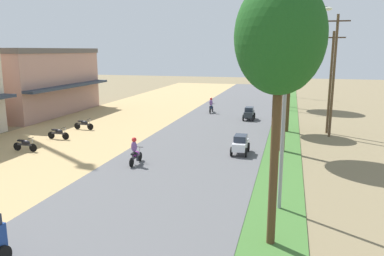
{
  "coord_description": "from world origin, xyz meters",
  "views": [
    {
      "loc": [
        6.02,
        -4.52,
        6.72
      ],
      "look_at": [
        0.11,
        17.83,
        1.89
      ],
      "focal_mm": 34.99,
      "sensor_mm": 36.0,
      "label": 1
    }
  ],
  "objects_px": {
    "motorbike_foreground_rider": "(135,152)",
    "utility_pole_far": "(334,75)",
    "median_tree_third": "(289,72)",
    "car_hatchback_charcoal": "(249,113)",
    "streetlamp_mid": "(290,72)",
    "parked_motorbike_third": "(25,144)",
    "streetlamp_far": "(290,64)",
    "streetlamp_near": "(285,97)",
    "median_tree_nearest": "(280,38)",
    "parked_motorbike_fourth": "(59,133)",
    "utility_pole_near": "(330,81)",
    "median_tree_fourth": "(290,37)",
    "median_tree_second": "(288,24)",
    "car_hatchback_white": "(240,144)",
    "parked_motorbike_fifth": "(84,124)",
    "motorbike_ahead_second": "(211,106)"
  },
  "relations": [
    {
      "from": "motorbike_foreground_rider",
      "to": "utility_pole_far",
      "type": "bearing_deg",
      "value": 43.02
    },
    {
      "from": "median_tree_third",
      "to": "car_hatchback_charcoal",
      "type": "xyz_separation_m",
      "value": [
        -3.58,
        4.44,
        -4.26
      ]
    },
    {
      "from": "motorbike_foreground_rider",
      "to": "car_hatchback_charcoal",
      "type": "bearing_deg",
      "value": 73.28
    },
    {
      "from": "streetlamp_mid",
      "to": "parked_motorbike_third",
      "type": "bearing_deg",
      "value": -126.61
    },
    {
      "from": "car_hatchback_charcoal",
      "to": "streetlamp_far",
      "type": "bearing_deg",
      "value": 80.09
    },
    {
      "from": "streetlamp_near",
      "to": "streetlamp_far",
      "type": "relative_size",
      "value": 1.02
    },
    {
      "from": "streetlamp_near",
      "to": "utility_pole_far",
      "type": "relative_size",
      "value": 0.9
    },
    {
      "from": "streetlamp_mid",
      "to": "median_tree_nearest",
      "type": "bearing_deg",
      "value": -90.35
    },
    {
      "from": "parked_motorbike_fourth",
      "to": "utility_pole_near",
      "type": "height_order",
      "value": "utility_pole_near"
    },
    {
      "from": "streetlamp_mid",
      "to": "utility_pole_far",
      "type": "relative_size",
      "value": 0.79
    },
    {
      "from": "parked_motorbike_fourth",
      "to": "streetlamp_far",
      "type": "xyz_separation_m",
      "value": [
        16.66,
        32.1,
        4.24
      ]
    },
    {
      "from": "median_tree_fourth",
      "to": "motorbike_foreground_rider",
      "type": "distance_m",
      "value": 28.41
    },
    {
      "from": "parked_motorbike_third",
      "to": "motorbike_foreground_rider",
      "type": "bearing_deg",
      "value": -6.16
    },
    {
      "from": "streetlamp_near",
      "to": "car_hatchback_charcoal",
      "type": "bearing_deg",
      "value": 99.86
    },
    {
      "from": "median_tree_second",
      "to": "car_hatchback_white",
      "type": "height_order",
      "value": "median_tree_second"
    },
    {
      "from": "utility_pole_near",
      "to": "utility_pole_far",
      "type": "distance_m",
      "value": 1.39
    },
    {
      "from": "utility_pole_far",
      "to": "motorbike_foreground_rider",
      "type": "bearing_deg",
      "value": -136.98
    },
    {
      "from": "median_tree_second",
      "to": "median_tree_third",
      "type": "xyz_separation_m",
      "value": [
        0.18,
        6.41,
        -3.31
      ]
    },
    {
      "from": "median_tree_nearest",
      "to": "utility_pole_near",
      "type": "distance_m",
      "value": 20.05
    },
    {
      "from": "streetlamp_mid",
      "to": "utility_pole_near",
      "type": "bearing_deg",
      "value": -73.7
    },
    {
      "from": "car_hatchback_white",
      "to": "parked_motorbike_third",
      "type": "bearing_deg",
      "value": -167.82
    },
    {
      "from": "parked_motorbike_fourth",
      "to": "utility_pole_far",
      "type": "xyz_separation_m",
      "value": [
        20.02,
        6.51,
        4.31
      ]
    },
    {
      "from": "car_hatchback_charcoal",
      "to": "median_tree_second",
      "type": "bearing_deg",
      "value": -72.59
    },
    {
      "from": "car_hatchback_charcoal",
      "to": "parked_motorbike_fifth",
      "type": "bearing_deg",
      "value": -148.21
    },
    {
      "from": "streetlamp_near",
      "to": "streetlamp_far",
      "type": "xyz_separation_m",
      "value": [
        0.0,
        40.77,
        -0.07
      ]
    },
    {
      "from": "median_tree_second",
      "to": "parked_motorbike_fifth",
      "type": "bearing_deg",
      "value": 170.65
    },
    {
      "from": "median_tree_fourth",
      "to": "utility_pole_far",
      "type": "xyz_separation_m",
      "value": [
        3.51,
        -15.14,
        -3.37
      ]
    },
    {
      "from": "median_tree_fourth",
      "to": "parked_motorbike_fourth",
      "type": "bearing_deg",
      "value": -127.34
    },
    {
      "from": "streetlamp_mid",
      "to": "car_hatchback_charcoal",
      "type": "distance_m",
      "value": 8.77
    },
    {
      "from": "car_hatchback_white",
      "to": "parked_motorbike_fifth",
      "type": "bearing_deg",
      "value": 163.07
    },
    {
      "from": "parked_motorbike_third",
      "to": "median_tree_fourth",
      "type": "relative_size",
      "value": 0.16
    },
    {
      "from": "streetlamp_near",
      "to": "median_tree_second",
      "type": "bearing_deg",
      "value": 90.91
    },
    {
      "from": "parked_motorbike_fifth",
      "to": "motorbike_ahead_second",
      "type": "bearing_deg",
      "value": 52.07
    },
    {
      "from": "median_tree_second",
      "to": "streetlamp_near",
      "type": "relative_size",
      "value": 1.27
    },
    {
      "from": "median_tree_nearest",
      "to": "car_hatchback_white",
      "type": "xyz_separation_m",
      "value": [
        -2.57,
        11.2,
        -6.33
      ]
    },
    {
      "from": "parked_motorbike_fourth",
      "to": "parked_motorbike_fifth",
      "type": "relative_size",
      "value": 1.0
    },
    {
      "from": "parked_motorbike_fifth",
      "to": "motorbike_foreground_rider",
      "type": "xyz_separation_m",
      "value": [
        8.22,
        -8.16,
        0.3
      ]
    },
    {
      "from": "median_tree_nearest",
      "to": "median_tree_second",
      "type": "relative_size",
      "value": 0.84
    },
    {
      "from": "utility_pole_near",
      "to": "motorbike_foreground_rider",
      "type": "xyz_separation_m",
      "value": [
        -11.71,
        -12.27,
        -3.42
      ]
    },
    {
      "from": "parked_motorbike_fifth",
      "to": "streetlamp_far",
      "type": "bearing_deg",
      "value": 59.64
    },
    {
      "from": "median_tree_third",
      "to": "median_tree_fourth",
      "type": "bearing_deg",
      "value": 90.71
    },
    {
      "from": "utility_pole_far",
      "to": "car_hatchback_charcoal",
      "type": "bearing_deg",
      "value": 142.68
    },
    {
      "from": "median_tree_third",
      "to": "streetlamp_near",
      "type": "relative_size",
      "value": 0.79
    },
    {
      "from": "streetlamp_far",
      "to": "parked_motorbike_third",
      "type": "bearing_deg",
      "value": -115.15
    },
    {
      "from": "motorbike_ahead_second",
      "to": "car_hatchback_charcoal",
      "type": "bearing_deg",
      "value": -34.81
    },
    {
      "from": "median_tree_second",
      "to": "median_tree_fourth",
      "type": "height_order",
      "value": "median_tree_fourth"
    },
    {
      "from": "utility_pole_far",
      "to": "car_hatchback_white",
      "type": "xyz_separation_m",
      "value": [
        -6.11,
        -7.09,
        -4.11
      ]
    },
    {
      "from": "median_tree_third",
      "to": "parked_motorbike_fifth",
      "type": "bearing_deg",
      "value": -167.54
    },
    {
      "from": "parked_motorbike_fifth",
      "to": "streetlamp_far",
      "type": "relative_size",
      "value": 0.22
    },
    {
      "from": "utility_pole_near",
      "to": "car_hatchback_white",
      "type": "distance_m",
      "value": 10.89
    }
  ]
}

